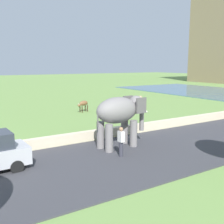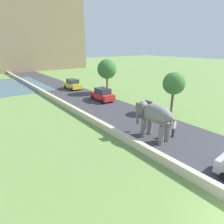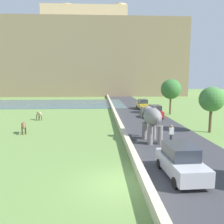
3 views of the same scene
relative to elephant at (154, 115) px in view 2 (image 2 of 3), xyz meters
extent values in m
cube|color=#38383D|center=(1.59, 11.98, -2.01)|extent=(7.00, 120.00, 0.06)
cube|color=beige|center=(-2.21, 9.98, -1.72)|extent=(0.40, 110.00, 0.64)
ellipsoid|color=slate|center=(0.02, -0.22, 0.20)|extent=(1.60, 2.80, 1.50)
cylinder|color=slate|center=(-0.47, 0.62, -1.24)|extent=(0.44, 0.44, 1.60)
cylinder|color=slate|center=(0.37, 0.68, -1.24)|extent=(0.44, 0.44, 1.60)
cylinder|color=slate|center=(-0.34, -1.13, -1.24)|extent=(0.44, 0.44, 1.60)
cylinder|color=slate|center=(0.50, -1.07, -1.24)|extent=(0.44, 0.44, 1.60)
ellipsoid|color=slate|center=(-0.09, 1.19, 0.39)|extent=(1.06, 0.97, 1.10)
cube|color=#575454|center=(-0.68, 1.01, 0.43)|extent=(0.17, 0.71, 0.90)
cube|color=#575454|center=(0.52, 1.10, 0.43)|extent=(0.17, 0.71, 0.90)
cylinder|color=slate|center=(-0.12, 1.66, -0.50)|extent=(0.28, 0.28, 1.50)
cone|color=silver|center=(-0.34, 1.58, -0.05)|extent=(0.16, 0.57, 0.17)
cone|color=silver|center=(0.10, 1.61, -0.05)|extent=(0.16, 0.57, 0.17)
cylinder|color=#575454|center=(0.12, -1.54, -0.15)|extent=(0.08, 0.08, 0.90)
cylinder|color=#33333D|center=(1.48, -0.93, -1.61)|extent=(0.22, 0.22, 0.85)
cube|color=silver|center=(1.48, -0.93, -0.91)|extent=(0.36, 0.22, 0.56)
sphere|color=#997051|center=(1.48, -0.93, -0.52)|extent=(0.22, 0.22, 0.22)
cube|color=red|center=(3.17, 12.07, -1.34)|extent=(1.83, 4.06, 0.80)
cube|color=#2D333D|center=(3.16, 11.87, -0.59)|extent=(1.52, 2.25, 0.70)
cylinder|color=black|center=(2.40, 13.39, -1.74)|extent=(0.20, 0.61, 0.60)
cylinder|color=black|center=(4.02, 13.34, -1.74)|extent=(0.20, 0.61, 0.60)
cylinder|color=black|center=(2.32, 10.79, -1.74)|extent=(0.20, 0.61, 0.60)
cylinder|color=black|center=(3.93, 10.74, -1.74)|extent=(0.20, 0.61, 0.60)
cube|color=gold|center=(3.17, 21.34, -1.34)|extent=(1.75, 4.02, 0.80)
cube|color=#2D333D|center=(3.17, 21.14, -0.59)|extent=(1.47, 2.22, 0.70)
cylinder|color=black|center=(2.34, 22.63, -1.74)|extent=(0.19, 0.60, 0.60)
cylinder|color=black|center=(3.96, 22.65, -1.74)|extent=(0.19, 0.60, 0.60)
cylinder|color=black|center=(2.38, 20.03, -1.74)|extent=(0.19, 0.60, 0.60)
cylinder|color=black|center=(3.99, 20.05, -1.74)|extent=(0.19, 0.60, 0.60)
cylinder|color=brown|center=(6.32, 15.20, -0.64)|extent=(0.28, 0.28, 2.80)
sphere|color=#387033|center=(6.32, 15.20, 1.82)|extent=(3.03, 3.03, 3.03)
cylinder|color=brown|center=(6.73, 3.11, -0.78)|extent=(0.28, 0.28, 2.51)
sphere|color=#427A38|center=(6.73, 3.11, 1.35)|extent=(2.49, 2.49, 2.49)
camera|label=1|loc=(12.75, -8.53, 2.78)|focal=43.56mm
camera|label=2|loc=(-11.32, -9.37, 5.28)|focal=30.55mm
camera|label=3|loc=(-4.40, -19.28, 3.37)|focal=37.00mm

